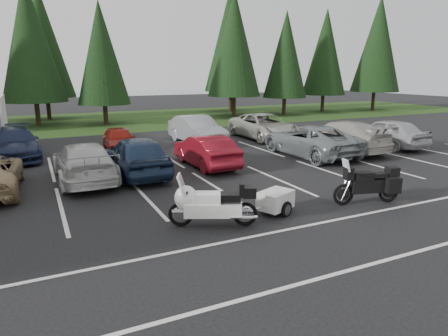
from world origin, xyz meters
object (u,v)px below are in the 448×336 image
touring_motorcycle (213,200)px  cargo_trailer (275,202)px  car_near_5 (206,151)px  adventure_motorcycle (367,181)px  car_near_3 (84,162)px  car_far_4 (264,126)px  car_near_4 (137,155)px  car_far_2 (119,139)px  car_near_7 (340,136)px  car_far_1 (15,143)px  car_far_3 (197,130)px  car_near_8 (387,133)px  car_near_6 (310,140)px

touring_motorcycle → cargo_trailer: 2.17m
car_near_5 → adventure_motorcycle: size_ratio=1.72×
car_near_3 → car_far_4: car_far_4 is taller
car_near_4 → car_far_2: car_near_4 is taller
car_near_3 → adventure_motorcycle: (7.91, -6.95, 0.02)m
car_near_4 → car_far_2: size_ratio=1.27×
car_near_7 → touring_motorcycle: car_near_7 is taller
car_near_3 → car_far_1: 6.34m
car_near_7 → car_far_3: car_near_7 is taller
car_far_1 → car_far_4: size_ratio=0.92×
car_far_1 → cargo_trailer: 14.26m
car_near_3 → car_far_3: size_ratio=1.05×
car_far_4 → car_near_4: bearing=-149.1°
car_far_3 → cargo_trailer: size_ratio=3.22×
car_far_3 → adventure_motorcycle: size_ratio=1.96×
car_near_8 → touring_motorcycle: size_ratio=1.74×
car_near_4 → touring_motorcycle: car_near_4 is taller
car_far_2 → car_near_6: bearing=-27.0°
car_near_4 → cargo_trailer: size_ratio=3.18×
car_near_5 → car_near_7: 8.00m
car_far_3 → car_far_4: (4.54, -0.18, -0.03)m
car_near_3 → cargo_trailer: size_ratio=3.38×
car_near_3 → car_near_4: 2.10m
touring_motorcycle → car_near_3: bearing=136.5°
car_near_5 → cargo_trailer: bearing=83.8°
car_near_8 → car_far_2: bearing=-23.6°
car_near_4 → car_far_3: bearing=-129.7°
touring_motorcycle → car_far_1: bearing=137.5°
car_near_4 → adventure_motorcycle: 9.05m
car_far_4 → touring_motorcycle: bearing=-126.4°
car_near_6 → car_far_4: (0.68, 5.60, -0.00)m
car_near_5 → car_far_4: bearing=-140.8°
car_far_2 → touring_motorcycle: 11.95m
car_far_4 → adventure_motorcycle: car_far_4 is taller
car_near_3 → car_near_6: size_ratio=0.91×
car_far_4 → cargo_trailer: 13.98m
cargo_trailer → adventure_motorcycle: 3.24m
car_far_1 → touring_motorcycle: bearing=-70.6°
car_near_7 → car_far_4: 5.55m
car_near_4 → car_near_6: size_ratio=0.86×
car_near_8 → cargo_trailer: (-11.81, -6.64, -0.45)m
cargo_trailer → touring_motorcycle: bearing=160.1°
car_near_3 → car_far_3: (7.15, 5.87, 0.06)m
cargo_trailer → car_far_2: bearing=77.9°
car_far_2 → car_far_3: (4.71, 0.48, 0.16)m
car_near_6 → car_far_2: 10.07m
car_near_8 → car_near_3: bearing=-2.8°
car_far_1 → cargo_trailer: (7.29, -12.25, -0.40)m
car_far_1 → car_near_4: bearing=-54.6°
car_far_1 → car_far_3: bearing=-2.9°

